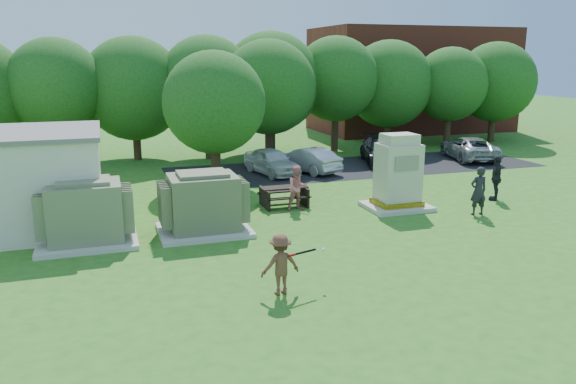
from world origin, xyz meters
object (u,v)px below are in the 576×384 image
object	(u,v)px
transformer_left	(86,214)
car_dark	(382,151)
transformer_right	(203,204)
car_silver_a	(307,160)
car_white	(272,161)
batter	(280,264)
person_by_generator	(478,191)
person_walking_right	(496,178)
generator_cabinet	(398,176)
car_silver_b	(469,148)
picnic_table	(284,194)
person_at_picnic	(298,188)

from	to	relation	value
transformer_left	car_dark	distance (m)	18.03
transformer_right	car_silver_a	xyz separation A→B (m)	(6.83, 8.57, -0.33)
car_silver_a	car_white	bearing A→B (deg)	-24.02
transformer_right	batter	bearing A→B (deg)	-80.72
person_by_generator	car_silver_a	bearing A→B (deg)	-68.28
batter	car_white	xyz separation A→B (m)	(4.03, 14.23, -0.11)
person_walking_right	car_dark	size ratio (longest dim) A/B	0.38
generator_cabinet	person_walking_right	xyz separation A→B (m)	(4.52, -0.07, -0.35)
person_by_generator	car_dark	bearing A→B (deg)	-95.23
transformer_right	car_dark	size ratio (longest dim) A/B	0.61
generator_cabinet	car_silver_b	bearing A→B (deg)	42.11
generator_cabinet	person_by_generator	bearing A→B (deg)	-36.02
picnic_table	car_silver_a	xyz separation A→B (m)	(3.22, 6.10, 0.15)
person_walking_right	transformer_left	bearing A→B (deg)	-44.48
generator_cabinet	picnic_table	xyz separation A→B (m)	(-4.05, 1.74, -0.79)
picnic_table	generator_cabinet	bearing A→B (deg)	-23.28
transformer_left	picnic_table	distance (m)	7.73
batter	person_walking_right	distance (m)	12.89
generator_cabinet	person_at_picnic	size ratio (longest dim) A/B	1.68
transformer_left	generator_cabinet	xyz separation A→B (m)	(11.36, 0.72, 0.31)
car_silver_a	car_dark	world-z (taller)	car_dark
car_silver_b	person_by_generator	bearing A→B (deg)	70.18
transformer_left	car_silver_a	world-z (taller)	transformer_left
car_dark	person_walking_right	bearing A→B (deg)	-69.00
generator_cabinet	car_dark	distance (m)	9.66
person_at_picnic	car_dark	size ratio (longest dim) A/B	0.35
generator_cabinet	car_silver_a	bearing A→B (deg)	96.02
transformer_right	car_white	world-z (taller)	transformer_right
person_at_picnic	person_walking_right	size ratio (longest dim) A/B	0.94
transformer_left	car_silver_b	distance (m)	22.60
transformer_left	batter	bearing A→B (deg)	-50.54
generator_cabinet	batter	world-z (taller)	generator_cabinet
person_at_picnic	person_walking_right	xyz separation A→B (m)	(8.25, -1.07, 0.06)
person_at_picnic	picnic_table	bearing A→B (deg)	111.46
picnic_table	car_white	distance (m)	6.30
car_silver_b	car_white	bearing A→B (deg)	16.79
car_silver_a	car_dark	bearing A→B (deg)	168.83
generator_cabinet	picnic_table	size ratio (longest dim) A/B	1.60
transformer_right	person_walking_right	bearing A→B (deg)	3.10
transformer_right	person_at_picnic	size ratio (longest dim) A/B	1.73
picnic_table	person_walking_right	bearing A→B (deg)	-11.92
transformer_left	transformer_right	world-z (taller)	same
car_silver_a	car_silver_b	size ratio (longest dim) A/B	0.82
generator_cabinet	car_white	bearing A→B (deg)	108.98
transformer_right	person_at_picnic	xyz separation A→B (m)	(3.92, 1.73, -0.10)
batter	car_silver_a	world-z (taller)	batter
picnic_table	person_walking_right	distance (m)	8.77
picnic_table	car_white	size ratio (longest dim) A/B	0.47
picnic_table	batter	xyz separation A→B (m)	(-2.69, -8.08, 0.28)
generator_cabinet	person_by_generator	distance (m)	3.00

